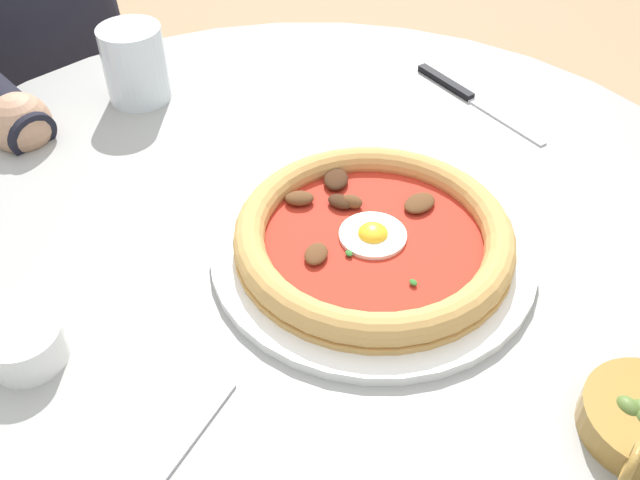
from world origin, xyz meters
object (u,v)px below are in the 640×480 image
object	(u,v)px
pizza_on_plate	(373,239)
cafe_chair_diner	(9,113)
water_glass	(135,67)
diner_person	(51,160)
ramekin_capers	(25,344)
fork_utensil	(165,471)
dining_table	(308,354)
steak_knife	(460,92)

from	to	relation	value
pizza_on_plate	cafe_chair_diner	xyz separation A→B (m)	(0.82, 0.25, -0.24)
water_glass	diner_person	xyz separation A→B (m)	(0.30, 0.11, -0.29)
water_glass	ramekin_capers	xyz separation A→B (m)	(-0.35, 0.20, -0.02)
pizza_on_plate	diner_person	world-z (taller)	diner_person
fork_utensil	cafe_chair_diner	size ratio (longest dim) A/B	0.17
ramekin_capers	cafe_chair_diner	size ratio (longest dim) A/B	0.07
dining_table	water_glass	world-z (taller)	water_glass
steak_knife	water_glass	bearing A→B (deg)	62.95
steak_knife	fork_utensil	distance (m)	0.58
steak_knife	diner_person	distance (m)	0.71
dining_table	diner_person	distance (m)	0.65
fork_utensil	ramekin_capers	bearing A→B (deg)	23.05
fork_utensil	cafe_chair_diner	bearing A→B (deg)	0.40
pizza_on_plate	ramekin_capers	distance (m)	0.31
steak_knife	cafe_chair_diner	xyz separation A→B (m)	(0.62, 0.49, -0.23)
ramekin_capers	fork_utensil	bearing A→B (deg)	-156.95
ramekin_capers	cafe_chair_diner	distance (m)	0.83
pizza_on_plate	steak_knife	world-z (taller)	pizza_on_plate
cafe_chair_diner	fork_utensil	bearing A→B (deg)	-179.60
steak_knife	fork_utensil	size ratio (longest dim) A/B	1.45
pizza_on_plate	diner_person	distance (m)	0.76
fork_utensil	cafe_chair_diner	distance (m)	0.97
dining_table	fork_utensil	bearing A→B (deg)	130.40
steak_knife	ramekin_capers	bearing A→B (deg)	106.97
water_glass	fork_utensil	size ratio (longest dim) A/B	0.63
fork_utensil	diner_person	xyz separation A→B (m)	(0.79, -0.03, -0.25)
water_glass	fork_utensil	world-z (taller)	water_glass
fork_utensil	dining_table	bearing A→B (deg)	-49.60
pizza_on_plate	ramekin_capers	size ratio (longest dim) A/B	4.88
steak_knife	ramekin_capers	xyz separation A→B (m)	(-0.17, 0.55, 0.01)
diner_person	pizza_on_plate	bearing A→B (deg)	-162.49
dining_table	cafe_chair_diner	world-z (taller)	cafe_chair_diner
pizza_on_plate	water_glass	distance (m)	0.39
dining_table	cafe_chair_diner	xyz separation A→B (m)	(0.77, 0.20, -0.05)
dining_table	water_glass	size ratio (longest dim) A/B	10.31
dining_table	water_glass	bearing A→B (deg)	10.59
dining_table	ramekin_capers	size ratio (longest dim) A/B	15.18
pizza_on_plate	ramekin_capers	xyz separation A→B (m)	(0.02, 0.30, 0.00)
water_glass	fork_utensil	distance (m)	0.51
steak_knife	ramekin_capers	size ratio (longest dim) A/B	3.41
dining_table	diner_person	bearing A→B (deg)	15.05
fork_utensil	cafe_chair_diner	xyz separation A→B (m)	(0.94, 0.01, -0.23)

